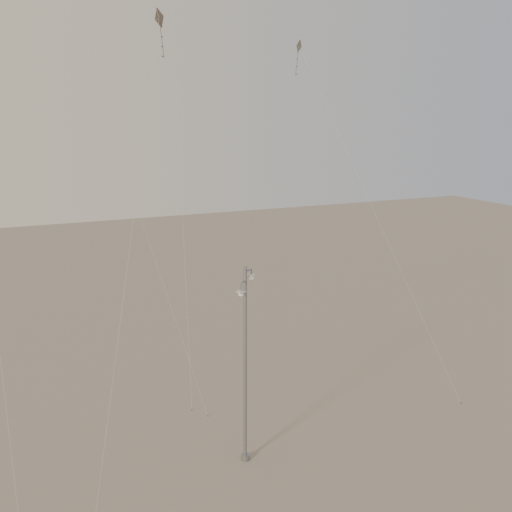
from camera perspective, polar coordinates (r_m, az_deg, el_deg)
name	(u,v)px	position (r m, az deg, el deg)	size (l,w,h in m)	color
street_lamp	(245,360)	(35.04, -0.85, -8.30)	(1.38, 1.19, 10.00)	gray
kite_1	(147,113)	(31.96, -8.68, 11.24)	(5.96, 7.38, 21.71)	#352F2C
kite_4	(333,122)	(43.99, 6.16, 10.58)	(6.66, 9.40, 21.31)	#352F2C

